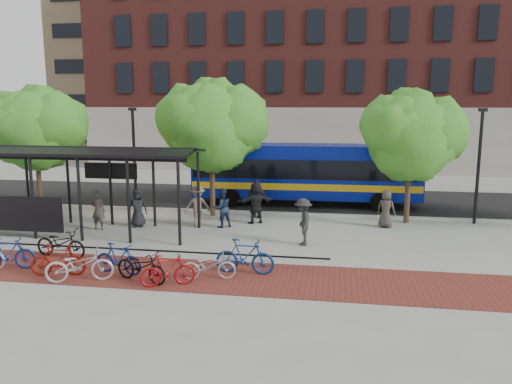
# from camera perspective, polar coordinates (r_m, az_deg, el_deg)

# --- Properties ---
(ground) EXTENTS (160.00, 160.00, 0.00)m
(ground) POSITION_cam_1_polar(r_m,az_deg,el_deg) (20.41, 1.01, -5.03)
(ground) COLOR #9E9E99
(ground) RESTS_ON ground
(asphalt_street) EXTENTS (160.00, 8.00, 0.01)m
(asphalt_street) POSITION_cam_1_polar(r_m,az_deg,el_deg) (28.16, 3.33, -0.80)
(asphalt_street) COLOR black
(asphalt_street) RESTS_ON ground
(curb) EXTENTS (160.00, 0.25, 0.12)m
(curb) POSITION_cam_1_polar(r_m,az_deg,el_deg) (24.25, 2.36, -2.45)
(curb) COLOR #B7B7B2
(curb) RESTS_ON ground
(brick_strip) EXTENTS (24.00, 3.00, 0.01)m
(brick_strip) POSITION_cam_1_polar(r_m,az_deg,el_deg) (16.18, -8.69, -9.25)
(brick_strip) COLOR maroon
(brick_strip) RESTS_ON ground
(bike_rack_rail) EXTENTS (12.00, 0.05, 0.95)m
(bike_rack_rail) POSITION_cam_1_polar(r_m,az_deg,el_deg) (17.40, -11.90, -7.96)
(bike_rack_rail) COLOR black
(bike_rack_rail) RESTS_ON ground
(building_brick) EXTENTS (55.00, 14.00, 20.00)m
(building_brick) POSITION_cam_1_polar(r_m,az_deg,el_deg) (46.31, 18.79, 15.39)
(building_brick) COLOR maroon
(building_brick) RESTS_ON ground
(building_tower) EXTENTS (22.00, 22.00, 30.00)m
(building_tower) POSITION_cam_1_polar(r_m,az_deg,el_deg) (63.14, -8.71, 18.83)
(building_tower) COLOR #7A664C
(building_tower) RESTS_ON ground
(bus_shelter) EXTENTS (10.60, 3.07, 3.60)m
(bus_shelter) POSITION_cam_1_polar(r_m,az_deg,el_deg) (22.06, -20.59, 3.40)
(bus_shelter) COLOR black
(bus_shelter) RESTS_ON ground
(tree_a) EXTENTS (4.90, 4.00, 6.18)m
(tree_a) POSITION_cam_1_polar(r_m,az_deg,el_deg) (27.19, -23.73, 6.97)
(tree_a) COLOR #382619
(tree_a) RESTS_ON ground
(tree_b) EXTENTS (5.15, 4.20, 6.47)m
(tree_b) POSITION_cam_1_polar(r_m,az_deg,el_deg) (23.57, -4.85, 7.96)
(tree_b) COLOR #382619
(tree_b) RESTS_ON ground
(tree_c) EXTENTS (4.66, 3.80, 5.92)m
(tree_c) POSITION_cam_1_polar(r_m,az_deg,el_deg) (23.13, 17.48, 6.48)
(tree_c) COLOR #382619
(tree_c) RESTS_ON ground
(lamp_post_left) EXTENTS (0.35, 0.20, 5.12)m
(lamp_post_left) POSITION_cam_1_polar(r_m,az_deg,el_deg) (25.23, -13.74, 3.95)
(lamp_post_left) COLOR black
(lamp_post_left) RESTS_ON ground
(lamp_post_right) EXTENTS (0.35, 0.20, 5.12)m
(lamp_post_right) POSITION_cam_1_polar(r_m,az_deg,el_deg) (24.06, 24.11, 3.06)
(lamp_post_right) COLOR black
(lamp_post_right) RESTS_ON ground
(bus) EXTENTS (11.85, 3.00, 3.19)m
(bus) POSITION_cam_1_polar(r_m,az_deg,el_deg) (26.54, 5.67, 2.49)
(bus) COLOR #07168B
(bus) RESTS_ON ground
(bike_3) EXTENTS (1.86, 0.95, 1.07)m
(bike_3) POSITION_cam_1_polar(r_m,az_deg,el_deg) (18.15, -26.56, -6.32)
(bike_3) COLOR navy
(bike_3) RESTS_ON ground
(bike_4) EXTENTS (2.03, 0.94, 1.03)m
(bike_4) POSITION_cam_1_polar(r_m,az_deg,el_deg) (18.82, -21.42, -5.44)
(bike_4) COLOR black
(bike_4) RESTS_ON ground
(bike_5) EXTENTS (1.77, 0.83, 1.03)m
(bike_5) POSITION_cam_1_polar(r_m,az_deg,el_deg) (16.87, -21.69, -7.24)
(bike_5) COLOR maroon
(bike_5) RESTS_ON ground
(bike_6) EXTENTS (2.12, 1.36, 1.05)m
(bike_6) POSITION_cam_1_polar(r_m,az_deg,el_deg) (16.11, -19.53, -7.86)
(bike_6) COLOR #AAAAAD
(bike_6) RESTS_ON ground
(bike_7) EXTENTS (1.72, 0.77, 1.00)m
(bike_7) POSITION_cam_1_polar(r_m,az_deg,el_deg) (16.46, -15.44, -7.36)
(bike_7) COLOR navy
(bike_7) RESTS_ON ground
(bike_8) EXTENTS (1.98, 1.25, 0.98)m
(bike_8) POSITION_cam_1_polar(r_m,az_deg,el_deg) (15.58, -12.98, -8.27)
(bike_8) COLOR black
(bike_8) RESTS_ON ground
(bike_9) EXTENTS (1.67, 1.06, 0.98)m
(bike_9) POSITION_cam_1_polar(r_m,az_deg,el_deg) (15.07, -10.09, -8.82)
(bike_9) COLOR maroon
(bike_9) RESTS_ON ground
(bike_10) EXTENTS (1.76, 0.95, 0.88)m
(bike_10) POSITION_cam_1_polar(r_m,az_deg,el_deg) (15.48, -5.43, -8.38)
(bike_10) COLOR #A0A0A2
(bike_10) RESTS_ON ground
(bike_11) EXTENTS (1.91, 0.60, 1.14)m
(bike_11) POSITION_cam_1_polar(r_m,az_deg,el_deg) (15.87, -1.29, -7.38)
(bike_11) COLOR navy
(bike_11) RESTS_ON ground
(pedestrian_0) EXTENTS (0.95, 0.78, 1.68)m
(pedestrian_0) POSITION_cam_1_polar(r_m,az_deg,el_deg) (22.31, -13.38, -1.78)
(pedestrian_0) COLOR black
(pedestrian_0) RESTS_ON ground
(pedestrian_1) EXTENTS (0.62, 0.41, 1.68)m
(pedestrian_1) POSITION_cam_1_polar(r_m,az_deg,el_deg) (22.25, -17.60, -2.01)
(pedestrian_1) COLOR #3F3532
(pedestrian_1) RESTS_ON ground
(pedestrian_2) EXTENTS (1.06, 1.01, 1.72)m
(pedestrian_2) POSITION_cam_1_polar(r_m,az_deg,el_deg) (21.68, -3.90, -1.81)
(pedestrian_2) COLOR #1B263F
(pedestrian_2) RESTS_ON ground
(pedestrian_3) EXTENTS (1.36, 1.13, 1.83)m
(pedestrian_3) POSITION_cam_1_polar(r_m,az_deg,el_deg) (21.88, -6.68, -1.60)
(pedestrian_3) COLOR brown
(pedestrian_3) RESTS_ON ground
(pedestrian_4) EXTENTS (1.14, 0.73, 1.81)m
(pedestrian_4) POSITION_cam_1_polar(r_m,az_deg,el_deg) (23.50, 0.09, -0.75)
(pedestrian_4) COLOR #262626
(pedestrian_4) RESTS_ON ground
(pedestrian_5) EXTENTS (1.78, 1.35, 1.88)m
(pedestrian_5) POSITION_cam_1_polar(r_m,az_deg,el_deg) (22.33, -0.03, -1.24)
(pedestrian_5) COLOR black
(pedestrian_5) RESTS_ON ground
(pedestrian_6) EXTENTS (0.96, 0.83, 1.66)m
(pedestrian_6) POSITION_cam_1_polar(r_m,az_deg,el_deg) (22.33, 14.65, -1.85)
(pedestrian_6) COLOR #3B342F
(pedestrian_6) RESTS_ON ground
(pedestrian_9) EXTENTS (0.84, 1.26, 1.81)m
(pedestrian_9) POSITION_cam_1_polar(r_m,az_deg,el_deg) (19.00, 5.39, -3.41)
(pedestrian_9) COLOR #242424
(pedestrian_9) RESTS_ON ground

